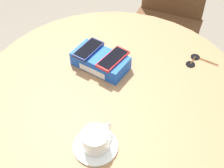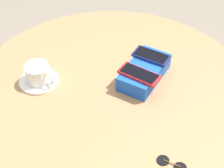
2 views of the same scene
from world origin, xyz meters
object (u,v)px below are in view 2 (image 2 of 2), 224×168
(phone_navy, at_px, (151,56))
(phone_red, at_px, (139,74))
(phone_box, at_px, (144,72))
(sunglasses, at_px, (172,166))
(coffee_cup, at_px, (38,73))
(saucer, at_px, (39,81))
(round_table, at_px, (112,111))

(phone_navy, distance_m, phone_red, 0.11)
(phone_box, relative_size, sunglasses, 2.08)
(phone_navy, distance_m, coffee_cup, 0.40)
(coffee_cup, bearing_deg, phone_navy, 141.89)
(phone_navy, xyz_separation_m, saucer, (0.31, -0.25, -0.06))
(phone_red, height_order, coffee_cup, coffee_cup)
(phone_navy, relative_size, sunglasses, 1.24)
(phone_red, xyz_separation_m, sunglasses, (0.19, 0.28, -0.06))
(coffee_cup, bearing_deg, saucer, -84.06)
(round_table, bearing_deg, sunglasses, 69.70)
(phone_navy, relative_size, phone_red, 0.95)
(phone_red, xyz_separation_m, saucer, (0.21, -0.28, -0.06))
(saucer, bearing_deg, phone_box, 135.03)
(phone_red, distance_m, coffee_cup, 0.35)
(phone_navy, height_order, sunglasses, phone_navy)
(round_table, height_order, phone_box, phone_box)
(saucer, xyz_separation_m, coffee_cup, (-0.00, 0.00, 0.04))
(phone_red, bearing_deg, sunglasses, 55.49)
(round_table, relative_size, sunglasses, 8.96)
(round_table, xyz_separation_m, coffee_cup, (0.15, -0.21, 0.16))
(phone_navy, xyz_separation_m, sunglasses, (0.29, 0.31, -0.06))
(phone_navy, bearing_deg, round_table, -12.10)
(phone_red, bearing_deg, coffee_cup, -52.79)
(saucer, bearing_deg, round_table, 124.58)
(phone_box, height_order, coffee_cup, coffee_cup)
(round_table, bearing_deg, phone_box, 157.25)
(phone_navy, height_order, coffee_cup, coffee_cup)
(round_table, height_order, phone_navy, phone_navy)
(round_table, distance_m, saucer, 0.29)
(phone_box, distance_m, sunglasses, 0.38)
(saucer, bearing_deg, phone_red, 127.00)
(phone_box, relative_size, phone_red, 1.59)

